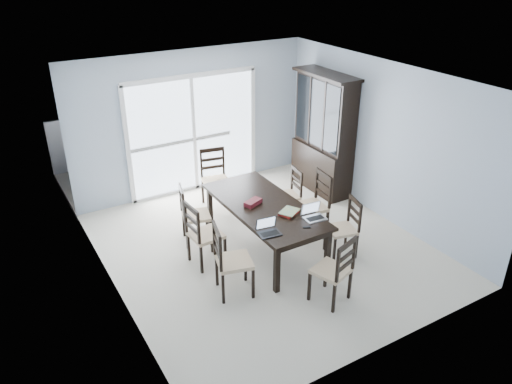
# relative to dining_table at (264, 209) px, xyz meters

# --- Properties ---
(floor) EXTENTS (5.00, 5.00, 0.00)m
(floor) POSITION_rel_dining_table_xyz_m (0.00, 0.00, -0.67)
(floor) COLOR silver
(floor) RESTS_ON ground
(ceiling) EXTENTS (5.00, 5.00, 0.00)m
(ceiling) POSITION_rel_dining_table_xyz_m (0.00, 0.00, 1.93)
(ceiling) COLOR white
(ceiling) RESTS_ON back_wall
(back_wall) EXTENTS (4.50, 0.02, 2.60)m
(back_wall) POSITION_rel_dining_table_xyz_m (0.00, 2.50, 0.63)
(back_wall) COLOR #A1B0C0
(back_wall) RESTS_ON floor
(wall_left) EXTENTS (0.02, 5.00, 2.60)m
(wall_left) POSITION_rel_dining_table_xyz_m (-2.25, 0.00, 0.63)
(wall_left) COLOR #A1B0C0
(wall_left) RESTS_ON floor
(wall_right) EXTENTS (0.02, 5.00, 2.60)m
(wall_right) POSITION_rel_dining_table_xyz_m (2.25, 0.00, 0.63)
(wall_right) COLOR #A1B0C0
(wall_right) RESTS_ON floor
(balcony) EXTENTS (4.50, 2.00, 0.10)m
(balcony) POSITION_rel_dining_table_xyz_m (0.00, 3.50, -0.72)
(balcony) COLOR gray
(balcony) RESTS_ON ground
(railing) EXTENTS (4.50, 0.06, 1.10)m
(railing) POSITION_rel_dining_table_xyz_m (0.00, 4.50, -0.12)
(railing) COLOR #99999E
(railing) RESTS_ON balcony
(dining_table) EXTENTS (1.00, 2.20, 0.75)m
(dining_table) POSITION_rel_dining_table_xyz_m (0.00, 0.00, 0.00)
(dining_table) COLOR black
(dining_table) RESTS_ON floor
(china_hutch) EXTENTS (0.50, 1.38, 2.20)m
(china_hutch) POSITION_rel_dining_table_xyz_m (2.02, 1.25, 0.40)
(china_hutch) COLOR black
(china_hutch) RESTS_ON floor
(sliding_door) EXTENTS (2.52, 0.05, 2.18)m
(sliding_door) POSITION_rel_dining_table_xyz_m (0.00, 2.48, 0.41)
(sliding_door) COLOR silver
(sliding_door) RESTS_ON floor
(chair_left_near) EXTENTS (0.55, 0.54, 1.17)m
(chair_left_near) POSITION_rel_dining_table_xyz_m (-1.00, -0.69, -0.05)
(chair_left_near) COLOR black
(chair_left_near) RESTS_ON floor
(chair_left_mid) EXTENTS (0.47, 0.45, 1.14)m
(chair_left_mid) POSITION_rel_dining_table_xyz_m (-1.02, 0.09, -0.07)
(chair_left_mid) COLOR black
(chair_left_mid) RESTS_ON floor
(chair_left_far) EXTENTS (0.51, 0.50, 1.08)m
(chair_left_far) POSITION_rel_dining_table_xyz_m (-0.88, 0.75, -0.10)
(chair_left_far) COLOR black
(chair_left_far) RESTS_ON floor
(chair_right_near) EXTENTS (0.48, 0.47, 1.03)m
(chair_right_near) POSITION_rel_dining_table_xyz_m (0.98, -0.74, -0.13)
(chair_right_near) COLOR black
(chair_right_near) RESTS_ON floor
(chair_right_mid) EXTENTS (0.51, 0.49, 1.19)m
(chair_right_mid) POSITION_rel_dining_table_xyz_m (0.94, -0.02, -0.04)
(chair_right_mid) COLOR black
(chair_right_mid) RESTS_ON floor
(chair_right_far) EXTENTS (0.44, 0.43, 1.02)m
(chair_right_far) POSITION_rel_dining_table_xyz_m (0.89, 0.60, -0.14)
(chair_right_far) COLOR black
(chair_right_far) RESTS_ON floor
(chair_end_near) EXTENTS (0.53, 0.54, 1.10)m
(chair_end_near) POSITION_rel_dining_table_xyz_m (0.11, -1.57, -0.09)
(chair_end_near) COLOR black
(chair_end_near) RESTS_ON floor
(chair_end_far) EXTENTS (0.52, 0.53, 1.19)m
(chair_end_far) POSITION_rel_dining_table_xyz_m (0.01, 1.69, -0.05)
(chair_end_far) COLOR black
(chair_end_far) RESTS_ON floor
(laptop_dark) EXTENTS (0.32, 0.24, 0.20)m
(laptop_dark) POSITION_rel_dining_table_xyz_m (-0.38, -0.75, 0.13)
(laptop_dark) COLOR black
(laptop_dark) RESTS_ON dining_table
(laptop_silver) EXTENTS (0.32, 0.24, 0.21)m
(laptop_silver) POSITION_rel_dining_table_xyz_m (0.38, -0.72, 0.13)
(laptop_silver) COLOR silver
(laptop_silver) RESTS_ON dining_table
(book_stack) EXTENTS (0.35, 0.32, 0.05)m
(book_stack) POSITION_rel_dining_table_xyz_m (0.15, -0.42, 0.10)
(book_stack) COLOR maroon
(book_stack) RESTS_ON dining_table
(cell_phone) EXTENTS (0.11, 0.09, 0.01)m
(cell_phone) POSITION_rel_dining_table_xyz_m (0.14, -0.85, 0.08)
(cell_phone) COLOR black
(cell_phone) RESTS_ON dining_table
(game_box) EXTENTS (0.31, 0.23, 0.07)m
(game_box) POSITION_rel_dining_table_xyz_m (-0.15, 0.08, 0.11)
(game_box) COLOR #4B0F12
(game_box) RESTS_ON dining_table
(hot_tub) EXTENTS (1.95, 1.74, 1.01)m
(hot_tub) POSITION_rel_dining_table_xyz_m (-0.24, 3.32, -0.17)
(hot_tub) COLOR maroon
(hot_tub) RESTS_ON balcony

